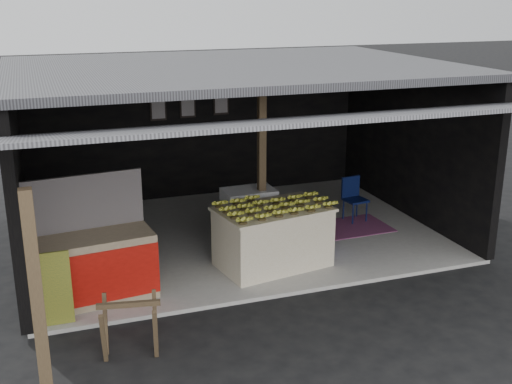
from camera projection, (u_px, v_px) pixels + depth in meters
name	position (u px, v px, depth m)	size (l,w,h in m)	color
ground	(287.00, 297.00, 9.13)	(80.00, 80.00, 0.00)	black
concrete_slab	(234.00, 235.00, 11.37)	(7.00, 5.00, 0.06)	gray
shophouse	(227.00, 116.00, 11.04)	(7.40, 7.29, 3.02)	black
banana_table	(273.00, 237.00, 9.91)	(1.85, 1.32, 0.94)	white
banana_pile	(273.00, 202.00, 9.74)	(1.58, 0.95, 0.19)	gold
white_crate	(249.00, 216.00, 10.82)	(0.87, 0.61, 0.95)	white
neighbor_stall	(92.00, 264.00, 8.80)	(1.73, 0.93, 1.71)	#998466
green_signboard	(45.00, 290.00, 8.11)	(0.65, 0.04, 0.97)	black
sawhorse	(130.00, 322.00, 7.51)	(0.74, 0.73, 0.71)	brown
water_barrel	(317.00, 234.00, 10.56)	(0.38, 0.38, 0.55)	#130E9C
plastic_chair	(353.00, 195.00, 11.92)	(0.43, 0.43, 0.82)	#0A133C
magenta_rug	(347.00, 227.00, 11.64)	(1.50, 1.00, 0.01)	#6C1857
picture_frames	(189.00, 107.00, 12.91)	(1.62, 0.04, 0.46)	black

